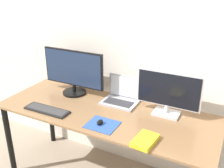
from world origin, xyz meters
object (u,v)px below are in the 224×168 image
Objects in this scene: mouse at (100,122)px; book at (145,140)px; monitor_left at (73,72)px; keyboard at (47,110)px; laptop at (122,96)px; monitor_right at (168,93)px.

mouse is 0.31× the size of book.
monitor_left is 1.56× the size of keyboard.
keyboard is 0.51m from mouse.
laptop is at bearing 129.81° from book.
monitor_right is 0.46m from laptop.
book is at bearing -8.71° from mouse.
laptop reaches higher than keyboard.
monitor_right is 2.41× the size of book.
book is at bearing -92.09° from monitor_right.
keyboard is (-0.92, -0.41, -0.19)m from monitor_right.
book is (-0.02, -0.45, -0.18)m from monitor_right.
laptop is 0.44m from mouse.
laptop is at bearing 174.22° from monitor_right.
monitor_right is 1.28× the size of keyboard.
monitor_right is at bearing -5.78° from laptop.
monitor_right reaches higher than mouse.
laptop is at bearing 93.01° from mouse.
monitor_left is at bearing -174.87° from laptop.
monitor_right is at bearing 0.00° from monitor_left.
mouse is (0.02, -0.44, -0.04)m from laptop.
keyboard is 1.88× the size of book.
mouse reaches higher than keyboard.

